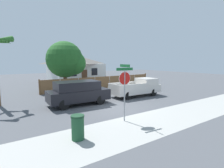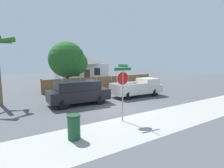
{
  "view_description": "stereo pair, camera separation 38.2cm",
  "coord_description": "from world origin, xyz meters",
  "px_view_note": "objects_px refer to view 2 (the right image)",
  "views": [
    {
      "loc": [
        -7.06,
        -9.97,
        3.34
      ],
      "look_at": [
        0.28,
        0.82,
        1.6
      ],
      "focal_mm": 28.0,
      "sensor_mm": 36.0,
      "label": 1
    },
    {
      "loc": [
        -6.74,
        -10.18,
        3.34
      ],
      "look_at": [
        0.28,
        0.82,
        1.6
      ],
      "focal_mm": 28.0,
      "sensor_mm": 36.0,
      "label": 2
    }
  ],
  "objects_px": {
    "house": "(78,67)",
    "red_suv": "(78,92)",
    "orange_pickup": "(138,88)",
    "trash_bin": "(74,127)",
    "stop_sign": "(123,83)",
    "oak_tree": "(69,60)"
  },
  "relations": [
    {
      "from": "house",
      "to": "stop_sign",
      "type": "height_order",
      "value": "house"
    },
    {
      "from": "house",
      "to": "orange_pickup",
      "type": "relative_size",
      "value": 1.65
    },
    {
      "from": "orange_pickup",
      "to": "red_suv",
      "type": "bearing_deg",
      "value": -177.86
    },
    {
      "from": "house",
      "to": "orange_pickup",
      "type": "xyz_separation_m",
      "value": [
        -0.07,
        -15.35,
        -1.43
      ]
    },
    {
      "from": "trash_bin",
      "to": "house",
      "type": "bearing_deg",
      "value": 67.82
    },
    {
      "from": "orange_pickup",
      "to": "trash_bin",
      "type": "relative_size",
      "value": 4.68
    },
    {
      "from": "house",
      "to": "trash_bin",
      "type": "distance_m",
      "value": 22.64
    },
    {
      "from": "house",
      "to": "orange_pickup",
      "type": "bearing_deg",
      "value": -90.26
    },
    {
      "from": "house",
      "to": "red_suv",
      "type": "distance_m",
      "value": 16.55
    },
    {
      "from": "house",
      "to": "red_suv",
      "type": "height_order",
      "value": "house"
    },
    {
      "from": "house",
      "to": "red_suv",
      "type": "xyz_separation_m",
      "value": [
        -6.08,
        -15.34,
        -1.25
      ]
    },
    {
      "from": "oak_tree",
      "to": "stop_sign",
      "type": "bearing_deg",
      "value": -94.85
    },
    {
      "from": "orange_pickup",
      "to": "house",
      "type": "bearing_deg",
      "value": 91.98
    },
    {
      "from": "red_suv",
      "to": "orange_pickup",
      "type": "bearing_deg",
      "value": 2.14
    },
    {
      "from": "stop_sign",
      "to": "red_suv",
      "type": "bearing_deg",
      "value": 102.6
    },
    {
      "from": "red_suv",
      "to": "stop_sign",
      "type": "relative_size",
      "value": 1.47
    },
    {
      "from": "red_suv",
      "to": "stop_sign",
      "type": "xyz_separation_m",
      "value": [
        0.64,
        -4.85,
        1.18
      ]
    },
    {
      "from": "house",
      "to": "red_suv",
      "type": "relative_size",
      "value": 1.78
    },
    {
      "from": "stop_sign",
      "to": "trash_bin",
      "type": "relative_size",
      "value": 2.94
    },
    {
      "from": "house",
      "to": "oak_tree",
      "type": "bearing_deg",
      "value": -117.59
    },
    {
      "from": "house",
      "to": "trash_bin",
      "type": "height_order",
      "value": "house"
    },
    {
      "from": "oak_tree",
      "to": "stop_sign",
      "type": "height_order",
      "value": "oak_tree"
    }
  ]
}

